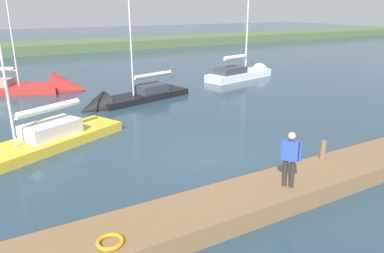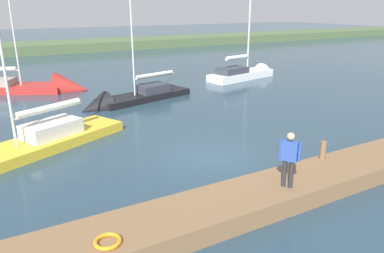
{
  "view_description": "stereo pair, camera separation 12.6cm",
  "coord_description": "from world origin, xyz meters",
  "px_view_note": "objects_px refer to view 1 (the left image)",
  "views": [
    {
      "loc": [
        7.61,
        11.9,
        5.88
      ],
      "look_at": [
        0.61,
        -0.27,
        1.28
      ],
      "focal_mm": 34.47,
      "sensor_mm": 36.0,
      "label": 1
    },
    {
      "loc": [
        7.5,
        11.96,
        5.88
      ],
      "look_at": [
        0.61,
        -0.27,
        1.28
      ],
      "focal_mm": 34.47,
      "sensor_mm": 36.0,
      "label": 2
    }
  ],
  "objects_px": {
    "sailboat_mid_channel": "(6,157)",
    "sailboat_near_dock": "(127,101)",
    "person_on_dock": "(290,155)",
    "mooring_post_near": "(323,150)",
    "sailboat_far_right": "(32,89)",
    "life_ring_buoy": "(110,242)",
    "sailboat_inner_slip": "(247,75)"
  },
  "relations": [
    {
      "from": "life_ring_buoy",
      "to": "mooring_post_near",
      "type": "bearing_deg",
      "value": -172.64
    },
    {
      "from": "sailboat_mid_channel",
      "to": "sailboat_near_dock",
      "type": "distance_m",
      "value": 9.82
    },
    {
      "from": "sailboat_inner_slip",
      "to": "sailboat_near_dock",
      "type": "distance_m",
      "value": 12.57
    },
    {
      "from": "sailboat_near_dock",
      "to": "person_on_dock",
      "type": "xyz_separation_m",
      "value": [
        0.11,
        14.43,
        1.48
      ]
    },
    {
      "from": "person_on_dock",
      "to": "sailboat_mid_channel",
      "type": "bearing_deg",
      "value": 99.77
    },
    {
      "from": "mooring_post_near",
      "to": "sailboat_near_dock",
      "type": "height_order",
      "value": "sailboat_near_dock"
    },
    {
      "from": "sailboat_far_right",
      "to": "sailboat_inner_slip",
      "type": "bearing_deg",
      "value": 16.66
    },
    {
      "from": "mooring_post_near",
      "to": "sailboat_far_right",
      "type": "xyz_separation_m",
      "value": [
        7.29,
        -20.01,
        -0.77
      ]
    },
    {
      "from": "sailboat_near_dock",
      "to": "person_on_dock",
      "type": "height_order",
      "value": "sailboat_near_dock"
    },
    {
      "from": "mooring_post_near",
      "to": "sailboat_mid_channel",
      "type": "bearing_deg",
      "value": -35.16
    },
    {
      "from": "sailboat_far_right",
      "to": "person_on_dock",
      "type": "distance_m",
      "value": 21.56
    },
    {
      "from": "mooring_post_near",
      "to": "person_on_dock",
      "type": "distance_m",
      "value": 2.91
    },
    {
      "from": "sailboat_mid_channel",
      "to": "life_ring_buoy",
      "type": "bearing_deg",
      "value": 76.24
    },
    {
      "from": "sailboat_mid_channel",
      "to": "person_on_dock",
      "type": "distance_m",
      "value": 10.95
    },
    {
      "from": "life_ring_buoy",
      "to": "sailboat_near_dock",
      "type": "distance_m",
      "value": 15.62
    },
    {
      "from": "sailboat_mid_channel",
      "to": "person_on_dock",
      "type": "xyz_separation_m",
      "value": [
        -7.32,
        8.02,
        1.46
      ]
    },
    {
      "from": "sailboat_inner_slip",
      "to": "sailboat_mid_channel",
      "type": "height_order",
      "value": "sailboat_mid_channel"
    },
    {
      "from": "sailboat_near_dock",
      "to": "person_on_dock",
      "type": "bearing_deg",
      "value": 74.99
    },
    {
      "from": "mooring_post_near",
      "to": "sailboat_far_right",
      "type": "distance_m",
      "value": 21.31
    },
    {
      "from": "sailboat_mid_channel",
      "to": "sailboat_near_dock",
      "type": "xyz_separation_m",
      "value": [
        -7.43,
        -6.41,
        -0.02
      ]
    },
    {
      "from": "mooring_post_near",
      "to": "sailboat_inner_slip",
      "type": "bearing_deg",
      "value": -119.84
    },
    {
      "from": "life_ring_buoy",
      "to": "sailboat_far_right",
      "type": "xyz_separation_m",
      "value": [
        -1.02,
        -21.08,
        -0.48
      ]
    },
    {
      "from": "sailboat_far_right",
      "to": "life_ring_buoy",
      "type": "bearing_deg",
      "value": -65.1
    },
    {
      "from": "life_ring_buoy",
      "to": "sailboat_far_right",
      "type": "relative_size",
      "value": 0.05
    },
    {
      "from": "sailboat_near_dock",
      "to": "sailboat_mid_channel",
      "type": "bearing_deg",
      "value": 26.21
    },
    {
      "from": "sailboat_inner_slip",
      "to": "sailboat_mid_channel",
      "type": "xyz_separation_m",
      "value": [
        19.56,
        9.7,
        -0.06
      ]
    },
    {
      "from": "life_ring_buoy",
      "to": "sailboat_far_right",
      "type": "bearing_deg",
      "value": -92.78
    },
    {
      "from": "sailboat_inner_slip",
      "to": "sailboat_far_right",
      "type": "bearing_deg",
      "value": 156.35
    },
    {
      "from": "sailboat_mid_channel",
      "to": "mooring_post_near",
      "type": "bearing_deg",
      "value": 119.48
    },
    {
      "from": "sailboat_mid_channel",
      "to": "sailboat_far_right",
      "type": "bearing_deg",
      "value": -127.04
    },
    {
      "from": "mooring_post_near",
      "to": "sailboat_far_right",
      "type": "height_order",
      "value": "sailboat_far_right"
    },
    {
      "from": "sailboat_far_right",
      "to": "person_on_dock",
      "type": "relative_size",
      "value": 7.17
    }
  ]
}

